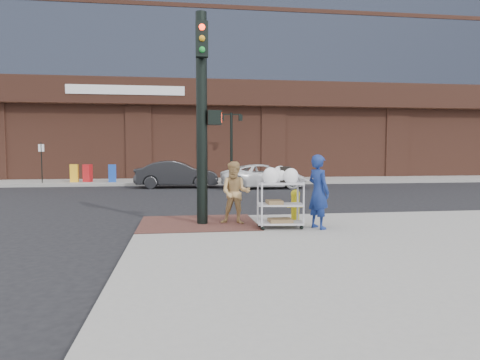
{
  "coord_description": "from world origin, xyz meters",
  "views": [
    {
      "loc": [
        -1.0,
        -9.45,
        1.93
      ],
      "look_at": [
        0.33,
        0.14,
        1.25
      ],
      "focal_mm": 32.0,
      "sensor_mm": 36.0,
      "label": 1
    }
  ],
  "objects": [
    {
      "name": "pedestrian_tan",
      "position": [
        0.29,
        0.69,
        0.9
      ],
      "size": [
        0.84,
        0.72,
        1.51
      ],
      "primitive_type": "imported",
      "rotation": [
        0.0,
        0.0,
        -0.23
      ],
      "color": "tan",
      "rests_on": "sidewalk_near"
    },
    {
      "name": "newsbox_blue",
      "position": [
        -4.81,
        15.09,
        0.64
      ],
      "size": [
        0.46,
        0.43,
        0.98
      ],
      "primitive_type": "cube",
      "rotation": [
        0.0,
        0.0,
        0.15
      ],
      "color": "#1942A7",
      "rests_on": "sidewalk_far"
    },
    {
      "name": "brick_curb_ramp",
      "position": [
        -0.6,
        0.9,
        0.16
      ],
      "size": [
        2.8,
        2.4,
        0.01
      ],
      "primitive_type": "cube",
      "color": "#4B2823",
      "rests_on": "sidewalk_near"
    },
    {
      "name": "sedan_dark",
      "position": [
        -1.22,
        12.7,
        0.69
      ],
      "size": [
        4.25,
        1.61,
        1.38
      ],
      "primitive_type": "imported",
      "rotation": [
        0.0,
        0.0,
        1.54
      ],
      "color": "black",
      "rests_on": "ground"
    },
    {
      "name": "traffic_signal_pole",
      "position": [
        -0.48,
        0.77,
        2.83
      ],
      "size": [
        0.61,
        0.51,
        5.0
      ],
      "color": "black",
      "rests_on": "sidewalk_near"
    },
    {
      "name": "parking_sign",
      "position": [
        -8.5,
        15.0,
        1.25
      ],
      "size": [
        0.05,
        0.05,
        2.2
      ],
      "primitive_type": "cylinder",
      "color": "black",
      "rests_on": "sidewalk_far"
    },
    {
      "name": "ground",
      "position": [
        0.0,
        0.0,
        0.0
      ],
      "size": [
        220.0,
        220.0,
        0.0
      ],
      "primitive_type": "plane",
      "color": "black",
      "rests_on": "ground"
    },
    {
      "name": "sidewalk_far",
      "position": [
        12.5,
        32.0,
        0.07
      ],
      "size": [
        65.0,
        36.0,
        0.15
      ],
      "primitive_type": "cube",
      "color": "gray",
      "rests_on": "ground"
    },
    {
      "name": "bank_building",
      "position": [
        5.0,
        31.0,
        14.15
      ],
      "size": [
        42.0,
        26.0,
        28.0
      ],
      "primitive_type": "cube",
      "color": "brown",
      "rests_on": "sidewalk_far"
    },
    {
      "name": "utility_cart",
      "position": [
        1.23,
        -0.02,
        0.79
      ],
      "size": [
        1.08,
        0.69,
        1.41
      ],
      "color": "#B1B1B7",
      "rests_on": "sidewalk_near"
    },
    {
      "name": "newsbox_red",
      "position": [
        -6.19,
        15.4,
        0.64
      ],
      "size": [
        0.51,
        0.48,
        0.98
      ],
      "primitive_type": "cube",
      "rotation": [
        0.0,
        0.0,
        -0.32
      ],
      "color": "red",
      "rests_on": "sidewalk_far"
    },
    {
      "name": "lamp_post",
      "position": [
        2.0,
        16.0,
        2.62
      ],
      "size": [
        1.32,
        0.22,
        4.0
      ],
      "color": "black",
      "rests_on": "sidewalk_far"
    },
    {
      "name": "newsbox_yellow",
      "position": [
        -6.9,
        15.37,
        0.64
      ],
      "size": [
        0.44,
        0.4,
        0.99
      ],
      "primitive_type": "cube",
      "rotation": [
        0.0,
        0.0,
        0.06
      ],
      "color": "yellow",
      "rests_on": "sidewalk_far"
    },
    {
      "name": "fire_hydrant",
      "position": [
        1.72,
        0.47,
        0.58
      ],
      "size": [
        0.39,
        0.28,
        0.84
      ],
      "color": "gold",
      "rests_on": "sidewalk_near"
    },
    {
      "name": "minivan_white",
      "position": [
        3.16,
        11.79,
        0.61
      ],
      "size": [
        4.39,
        2.06,
        1.22
      ],
      "primitive_type": "imported",
      "rotation": [
        0.0,
        0.0,
        1.58
      ],
      "color": "white",
      "rests_on": "ground"
    },
    {
      "name": "woman_blue",
      "position": [
        2.08,
        -0.17,
        0.99
      ],
      "size": [
        0.61,
        0.72,
        1.68
      ],
      "primitive_type": "imported",
      "rotation": [
        0.0,
        0.0,
        1.98
      ],
      "color": "navy",
      "rests_on": "sidewalk_near"
    }
  ]
}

